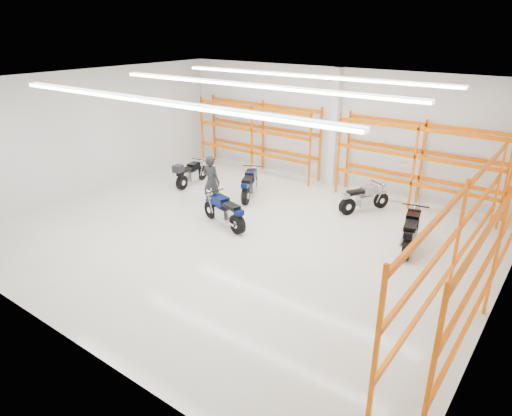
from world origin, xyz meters
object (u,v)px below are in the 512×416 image
Objects in this scene: motorcycle_back_c at (362,199)px; motorcycle_main at (225,212)px; structural_column at (334,129)px; motorcycle_back_d at (410,232)px; standing_man at (211,182)px; motorcycle_back_a at (189,174)px; motorcycle_back_b at (249,185)px.

motorcycle_main is at bearing -128.33° from motorcycle_back_c.
motorcycle_main is at bearing -97.60° from structural_column.
standing_man is (-6.65, -0.95, 0.41)m from motorcycle_back_d.
structural_column is at bearing -119.37° from standing_man.
motorcycle_back_a is 2.54m from standing_man.
motorcycle_back_c is 0.81× the size of motorcycle_back_d.
structural_column is at bearing 138.71° from motorcycle_back_c.
motorcycle_back_b is at bearing -112.24° from standing_man.
standing_man is (2.22, -1.16, 0.44)m from motorcycle_back_a.
motorcycle_back_d is at bearing -5.14° from motorcycle_back_b.
structural_column is (2.21, 4.64, 1.32)m from standing_man.
motorcycle_back_a reaches higher than motorcycle_back_c.
structural_column reaches higher than motorcycle_back_c.
standing_man is (-0.50, -1.50, 0.44)m from motorcycle_back_b.
motorcycle_back_d reaches higher than motorcycle_back_c.
structural_column is at bearing 38.18° from motorcycle_back_a.
motorcycle_back_b reaches higher than motorcycle_main.
motorcycle_back_b is at bearing -118.61° from structural_column.
motorcycle_back_a is 0.89× the size of motorcycle_back_d.
standing_man is at bearing -148.31° from motorcycle_back_c.
motorcycle_back_b reaches higher than motorcycle_back_c.
standing_man reaches higher than motorcycle_back_a.
standing_man is 0.41× the size of structural_column.
standing_man is at bearing -108.33° from motorcycle_back_b.
structural_column reaches higher than motorcycle_main.
motorcycle_back_a is 0.44× the size of structural_column.
motorcycle_back_d is at bearing -38.22° from motorcycle_back_c.
motorcycle_back_d reaches higher than motorcycle_back_a.
motorcycle_back_b is 1.64m from standing_man.
structural_column is at bearing 140.23° from motorcycle_back_d.
motorcycle_back_d is at bearing -39.77° from structural_column.
motorcycle_back_a is 2.74m from motorcycle_back_b.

